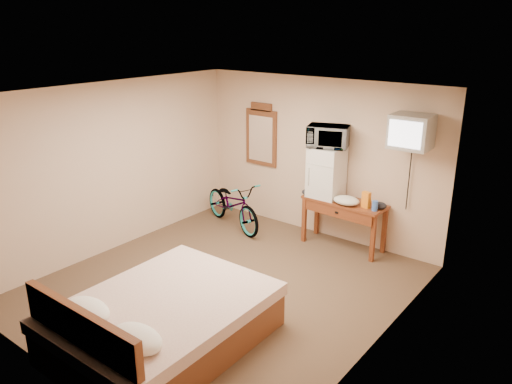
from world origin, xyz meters
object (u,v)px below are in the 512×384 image
at_px(wall_mirror, 261,135).
at_px(microwave, 328,136).
at_px(blue_cup, 375,206).
at_px(bed, 159,322).
at_px(crt_television, 411,132).
at_px(mini_fridge, 326,172).
at_px(desk, 343,209).
at_px(bicycle, 233,204).

bearing_deg(wall_mirror, microwave, -9.26).
xyz_separation_m(blue_cup, bed, (-0.86, -3.29, -0.53)).
bearing_deg(wall_mirror, crt_television, -5.41).
distance_m(mini_fridge, microwave, 0.55).
bearing_deg(mini_fridge, microwave, 56.32).
relative_size(desk, crt_television, 2.13).
distance_m(desk, mini_fridge, 0.61).
bearing_deg(mini_fridge, crt_television, -0.99).
bearing_deg(mini_fridge, bed, -89.85).
xyz_separation_m(blue_cup, crt_television, (0.38, 0.10, 1.10)).
relative_size(wall_mirror, bicycle, 0.68).
height_order(desk, microwave, microwave).
bearing_deg(microwave, mini_fridge, -143.44).
distance_m(desk, microwave, 1.11).
height_order(mini_fridge, crt_television, crt_television).
bearing_deg(bed, desk, 84.49).
height_order(bicycle, bed, bed).
xyz_separation_m(desk, blue_cup, (0.53, -0.08, 0.20)).
height_order(desk, bicycle, bicycle).
distance_m(blue_cup, crt_television, 1.16).
distance_m(blue_cup, wall_mirror, 2.39).
height_order(mini_fridge, bicycle, mini_fridge).
height_order(microwave, wall_mirror, wall_mirror).
bearing_deg(desk, microwave, 173.15).
distance_m(microwave, crt_television, 1.27).
relative_size(mini_fridge, crt_television, 1.28).
bearing_deg(bed, bicycle, 116.94).
relative_size(blue_cup, crt_television, 0.24).
distance_m(wall_mirror, bed, 4.08).
distance_m(mini_fridge, bicycle, 1.73).
height_order(desk, crt_television, crt_television).
xyz_separation_m(crt_television, wall_mirror, (-2.66, 0.25, -0.45)).
bearing_deg(bed, microwave, 90.15).
relative_size(microwave, bed, 0.27).
xyz_separation_m(desk, crt_television, (0.91, 0.02, 1.30)).
bearing_deg(bicycle, bed, -134.44).
relative_size(mini_fridge, bed, 0.35).
relative_size(microwave, blue_cup, 4.06).
xyz_separation_m(crt_television, bed, (-1.24, -3.39, -1.63)).
bearing_deg(desk, wall_mirror, 171.20).
bearing_deg(blue_cup, microwave, 172.31).
bearing_deg(wall_mirror, blue_cup, -8.67).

